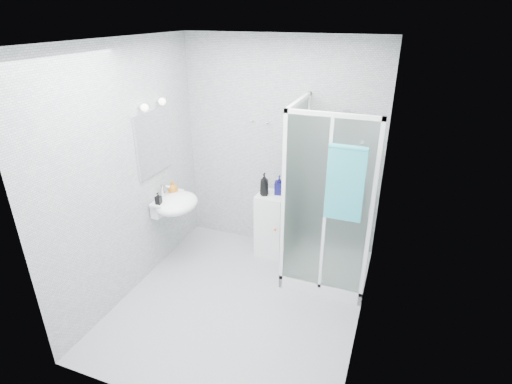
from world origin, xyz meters
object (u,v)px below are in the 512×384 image
at_px(shampoo_bottle_b, 279,185).
at_px(soap_dispenser_orange, 173,187).
at_px(shower_enclosure, 321,243).
at_px(hand_towel, 345,182).
at_px(soap_dispenser_black, 158,198).
at_px(storage_cabinet, 271,224).
at_px(shampoo_bottle_a, 264,184).
at_px(wall_basin, 175,203).

xyz_separation_m(shampoo_bottle_b, soap_dispenser_orange, (-1.13, -0.53, 0.01)).
distance_m(shower_enclosure, hand_towel, 1.05).
height_order(soap_dispenser_orange, soap_dispenser_black, soap_dispenser_orange).
height_order(storage_cabinet, shampoo_bottle_a, shampoo_bottle_a).
bearing_deg(shampoo_bottle_a, shower_enclosure, -16.63).
xyz_separation_m(storage_cabinet, soap_dispenser_orange, (-1.06, -0.48, 0.53)).
height_order(shower_enclosure, hand_towel, shower_enclosure).
xyz_separation_m(shampoo_bottle_a, soap_dispenser_orange, (-0.98, -0.43, -0.01)).
bearing_deg(shampoo_bottle_a, hand_towel, -31.90).
xyz_separation_m(storage_cabinet, shampoo_bottle_b, (0.08, 0.05, 0.52)).
height_order(wall_basin, soap_dispenser_orange, soap_dispenser_orange).
height_order(shower_enclosure, wall_basin, shower_enclosure).
xyz_separation_m(shower_enclosure, shampoo_bottle_a, (-0.76, 0.23, 0.50)).
height_order(storage_cabinet, shampoo_bottle_b, shampoo_bottle_b).
bearing_deg(hand_towel, shampoo_bottle_b, 139.78).
distance_m(hand_towel, soap_dispenser_orange, 2.05).
bearing_deg(shower_enclosure, soap_dispenser_orange, -173.32).
relative_size(shampoo_bottle_a, shampoo_bottle_b, 1.20).
distance_m(hand_towel, shampoo_bottle_b, 1.21).
bearing_deg(soap_dispenser_orange, storage_cabinet, 24.36).
relative_size(shampoo_bottle_b, soap_dispenser_black, 1.72).
distance_m(wall_basin, soap_dispenser_orange, 0.20).
height_order(hand_towel, soap_dispenser_orange, hand_towel).
height_order(shampoo_bottle_b, soap_dispenser_black, shampoo_bottle_b).
height_order(shampoo_bottle_b, soap_dispenser_orange, shampoo_bottle_b).
bearing_deg(hand_towel, shower_enclosure, 121.89).
xyz_separation_m(storage_cabinet, soap_dispenser_black, (-1.05, -0.78, 0.52)).
relative_size(shower_enclosure, wall_basin, 3.57).
distance_m(shower_enclosure, soap_dispenser_orange, 1.82).
bearing_deg(shampoo_bottle_a, soap_dispenser_orange, -156.26).
xyz_separation_m(shower_enclosure, storage_cabinet, (-0.68, 0.27, -0.04)).
distance_m(wall_basin, soap_dispenser_black, 0.25).
bearing_deg(shower_enclosure, wall_basin, -169.19).
xyz_separation_m(wall_basin, shampoo_bottle_b, (1.05, 0.64, 0.13)).
relative_size(hand_towel, soap_dispenser_black, 5.48).
xyz_separation_m(shampoo_bottle_a, shampoo_bottle_b, (0.15, 0.09, -0.02)).
relative_size(soap_dispenser_orange, soap_dispenser_black, 1.15).
bearing_deg(wall_basin, shampoo_bottle_b, 31.28).
xyz_separation_m(hand_towel, soap_dispenser_orange, (-1.99, 0.20, -0.45)).
bearing_deg(hand_towel, wall_basin, 177.44).
distance_m(shampoo_bottle_a, shampoo_bottle_b, 0.18).
relative_size(wall_basin, soap_dispenser_black, 4.16).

